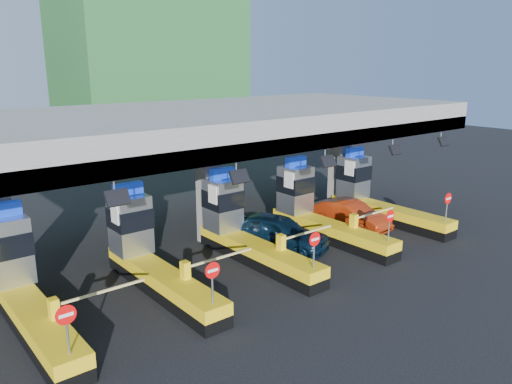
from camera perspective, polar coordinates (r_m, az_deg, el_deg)
ground at (r=24.45m, az=-1.26°, el=-7.51°), size 120.00×120.00×0.00m
toll_canopy at (r=25.19m, az=-5.38°, el=7.52°), size 28.00×12.09×7.00m
toll_lane_far_left at (r=20.17m, az=-25.22°, el=-9.58°), size 4.43×8.00×4.16m
toll_lane_left at (r=21.69m, az=-12.30°, el=-6.81°), size 4.43×8.00×4.16m
toll_lane_center at (r=24.17m, az=-1.68°, el=-4.24°), size 4.43×8.00×4.16m
toll_lane_right at (r=27.35m, az=6.67°, el=-2.11°), size 4.43×8.00×4.16m
toll_lane_far_right at (r=31.01m, az=13.15°, el=-0.41°), size 4.43×8.00×4.16m
bg_building_scaffold at (r=56.46m, az=-12.32°, el=19.05°), size 18.00×12.00×28.00m
van at (r=25.24m, az=2.38°, el=-4.60°), size 3.98×5.77×1.82m
red_car at (r=28.95m, az=10.68°, el=-2.58°), size 2.07×4.92×1.58m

